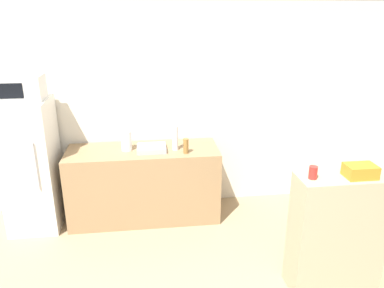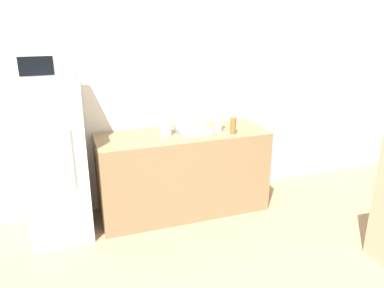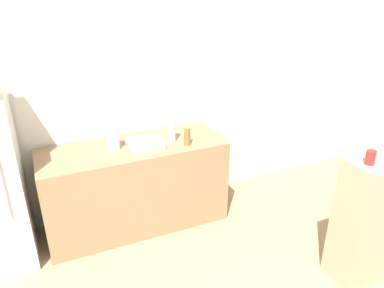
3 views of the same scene
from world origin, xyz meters
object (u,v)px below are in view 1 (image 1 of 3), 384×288
at_px(refrigerator, 31,165).
at_px(microwave, 19,88).
at_px(bottle_tall, 175,138).
at_px(bottle_short, 186,146).
at_px(basket, 360,171).
at_px(jar, 313,173).
at_px(paper_towel_roll, 126,141).

xyz_separation_m(refrigerator, microwave, (-0.00, -0.00, 0.91)).
relative_size(bottle_tall, bottle_short, 1.66).
relative_size(bottle_tall, basket, 1.14).
relative_size(refrigerator, jar, 13.98).
distance_m(bottle_tall, bottle_short, 0.18).
bearing_deg(jar, paper_towel_roll, 137.05).
xyz_separation_m(microwave, bottle_short, (1.81, -0.16, -0.70)).
distance_m(refrigerator, bottle_tall, 1.71).
height_order(basket, paper_towel_roll, basket).
bearing_deg(paper_towel_roll, bottle_short, -14.78).
relative_size(basket, paper_towel_roll, 1.10).
bearing_deg(refrigerator, bottle_tall, -1.29).
bearing_deg(refrigerator, paper_towel_roll, 1.08).
distance_m(microwave, bottle_tall, 1.81).
xyz_separation_m(bottle_tall, basket, (1.46, -1.48, 0.14)).
bearing_deg(refrigerator, bottle_short, -5.11).
bearing_deg(bottle_tall, jar, -54.20).
xyz_separation_m(refrigerator, bottle_short, (1.81, -0.16, 0.22)).
relative_size(refrigerator, paper_towel_roll, 6.59).
height_order(bottle_tall, jar, jar).
bearing_deg(microwave, bottle_tall, -1.25).
distance_m(bottle_short, jar, 1.64).
bearing_deg(paper_towel_roll, refrigerator, -178.92).
bearing_deg(jar, basket, -2.88).
relative_size(bottle_short, paper_towel_roll, 0.75).
bearing_deg(microwave, paper_towel_roll, 1.14).
height_order(microwave, bottle_tall, microwave).
xyz_separation_m(bottle_tall, paper_towel_roll, (-0.58, 0.06, -0.03)).
relative_size(microwave, paper_towel_roll, 2.14).
relative_size(microwave, basket, 1.96).
distance_m(refrigerator, bottle_short, 1.83).
bearing_deg(microwave, refrigerator, 69.13).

